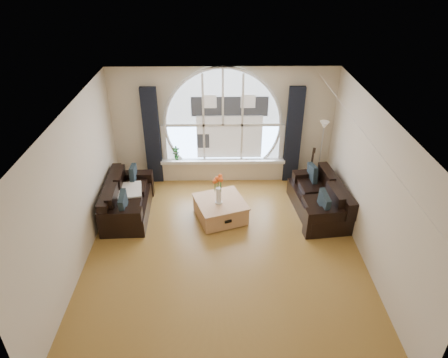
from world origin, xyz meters
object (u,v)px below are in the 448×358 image
at_px(vase_flowers, 219,186).
at_px(floor_lamp, 320,154).
at_px(guitar, 311,167).
at_px(potted_plant, 176,153).
at_px(sofa_right, 319,197).
at_px(sofa_left, 127,197).
at_px(coffee_chest, 220,209).

relative_size(vase_flowers, floor_lamp, 0.44).
relative_size(guitar, potted_plant, 3.16).
distance_m(vase_flowers, potted_plant, 1.91).
bearing_deg(sofa_right, potted_plant, 148.68).
bearing_deg(potted_plant, sofa_left, -123.32).
bearing_deg(guitar, floor_lamp, 45.38).
relative_size(coffee_chest, floor_lamp, 0.59).
xyz_separation_m(sofa_right, guitar, (0.03, 1.04, 0.13)).
xyz_separation_m(sofa_left, guitar, (3.99, 1.01, 0.13)).
relative_size(vase_flowers, guitar, 0.66).
xyz_separation_m(sofa_right, floor_lamp, (0.23, 1.13, 0.40)).
height_order(sofa_left, coffee_chest, sofa_left).
bearing_deg(sofa_left, sofa_right, -2.63).
distance_m(sofa_right, floor_lamp, 1.22).
relative_size(coffee_chest, vase_flowers, 1.35).
bearing_deg(floor_lamp, vase_flowers, -149.47).
xyz_separation_m(guitar, potted_plant, (-3.09, 0.36, 0.19)).
height_order(vase_flowers, potted_plant, vase_flowers).
relative_size(floor_lamp, guitar, 1.51).
bearing_deg(vase_flowers, coffee_chest, 63.09).
height_order(sofa_left, guitar, guitar).
distance_m(sofa_left, guitar, 4.12).
distance_m(sofa_left, potted_plant, 1.67).
distance_m(sofa_right, coffee_chest, 2.06).
bearing_deg(sofa_left, floor_lamp, 12.48).
distance_m(floor_lamp, potted_plant, 3.31).
bearing_deg(vase_flowers, potted_plant, 121.20).
distance_m(coffee_chest, floor_lamp, 2.68).
distance_m(guitar, potted_plant, 3.12).
xyz_separation_m(vase_flowers, guitar, (2.10, 1.27, -0.28)).
distance_m(sofa_left, sofa_right, 3.97).
bearing_deg(potted_plant, coffee_chest, -56.87).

